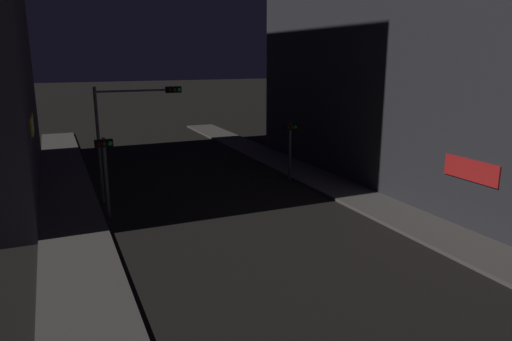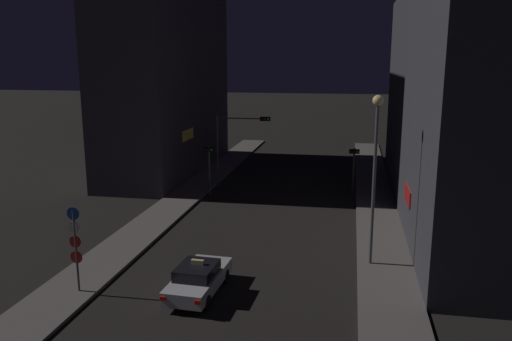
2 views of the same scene
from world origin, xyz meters
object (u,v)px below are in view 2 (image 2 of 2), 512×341
Objects in this scene: traffic_light_left_kerb at (209,160)px; street_lamp_near_block at (375,152)px; traffic_light_overhead at (236,136)px; sign_pole_left at (75,243)px; taxi at (198,278)px; traffic_light_right_kerb at (354,161)px.

street_lamp_near_block is at bearing -45.66° from traffic_light_left_kerb.
street_lamp_near_block is (10.18, -14.55, 1.63)m from traffic_light_overhead.
sign_pole_left is 14.41m from street_lamp_near_block.
sign_pole_left is (-5.22, -0.99, 1.65)m from taxi.
traffic_light_right_kerb is at bearing 59.61° from sign_pole_left.
taxi is 10.26m from street_lamp_near_block.
traffic_light_left_kerb is (-1.57, -2.52, -1.51)m from traffic_light_overhead.
traffic_light_overhead is 0.70× the size of street_lamp_near_block.
sign_pole_left is 0.46× the size of street_lamp_near_block.
sign_pole_left reaches higher than traffic_light_right_kerb.
traffic_light_overhead is 17.84m from street_lamp_near_block.
taxi is 0.54× the size of street_lamp_near_block.
traffic_light_overhead is 1.68× the size of traffic_light_right_kerb.
traffic_light_overhead is at bearing 58.11° from traffic_light_left_kerb.
traffic_light_overhead is at bearing 97.72° from taxi.
traffic_light_left_kerb is at bearing -121.89° from traffic_light_overhead.
traffic_light_overhead is 1.53× the size of sign_pole_left.
street_lamp_near_block reaches higher than taxi.
taxi is 5.57m from sign_pole_left.
street_lamp_near_block is at bearing -55.01° from traffic_light_overhead.
traffic_light_right_kerb is 0.42× the size of street_lamp_near_block.
street_lamp_near_block is (11.75, -12.03, 3.14)m from traffic_light_left_kerb.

